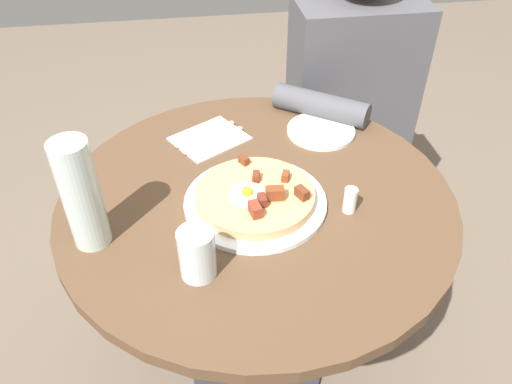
% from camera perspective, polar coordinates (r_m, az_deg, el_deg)
% --- Properties ---
extents(ground_plane, '(6.00, 6.00, 0.00)m').
position_cam_1_polar(ground_plane, '(1.66, 0.06, -19.32)').
color(ground_plane, '#6B5B4C').
extents(dining_table, '(0.88, 0.88, 0.71)m').
position_cam_1_polar(dining_table, '(1.23, 0.07, -6.21)').
color(dining_table, brown).
rests_on(dining_table, ground_plane).
extents(person_seated, '(0.48, 0.47, 1.14)m').
position_cam_1_polar(person_seated, '(1.73, 10.11, 7.02)').
color(person_seated, '#2D2D33').
rests_on(person_seated, ground_plane).
extents(pizza_plate, '(0.31, 0.31, 0.01)m').
position_cam_1_polar(pizza_plate, '(1.09, -0.08, -1.12)').
color(pizza_plate, white).
rests_on(pizza_plate, dining_table).
extents(breakfast_pizza, '(0.25, 0.25, 0.05)m').
position_cam_1_polar(breakfast_pizza, '(1.07, -0.03, -0.40)').
color(breakfast_pizza, tan).
rests_on(breakfast_pizza, pizza_plate).
extents(bread_plate, '(0.18, 0.18, 0.01)m').
position_cam_1_polar(bread_plate, '(1.33, 7.36, 6.89)').
color(bread_plate, silver).
rests_on(bread_plate, dining_table).
extents(napkin, '(0.22, 0.21, 0.00)m').
position_cam_1_polar(napkin, '(1.30, -5.29, 6.06)').
color(napkin, white).
rests_on(napkin, dining_table).
extents(fork, '(0.16, 0.10, 0.00)m').
position_cam_1_polar(fork, '(1.31, -5.76, 6.55)').
color(fork, silver).
rests_on(fork, napkin).
extents(knife, '(0.16, 0.10, 0.00)m').
position_cam_1_polar(knife, '(1.28, -4.83, 5.89)').
color(knife, silver).
rests_on(knife, napkin).
extents(water_glass, '(0.07, 0.07, 0.10)m').
position_cam_1_polar(water_glass, '(0.92, -6.70, -6.93)').
color(water_glass, silver).
rests_on(water_glass, dining_table).
extents(water_bottle, '(0.07, 0.07, 0.23)m').
position_cam_1_polar(water_bottle, '(0.99, -19.19, -0.33)').
color(water_bottle, silver).
rests_on(water_bottle, dining_table).
extents(salt_shaker, '(0.03, 0.03, 0.06)m').
position_cam_1_polar(salt_shaker, '(1.07, 10.61, -0.91)').
color(salt_shaker, white).
rests_on(salt_shaker, dining_table).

